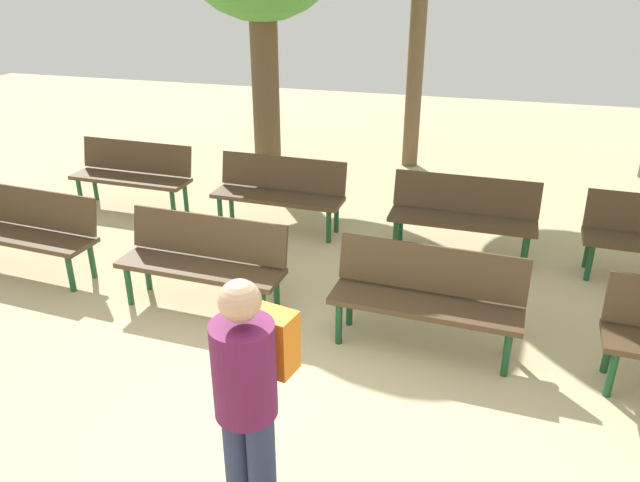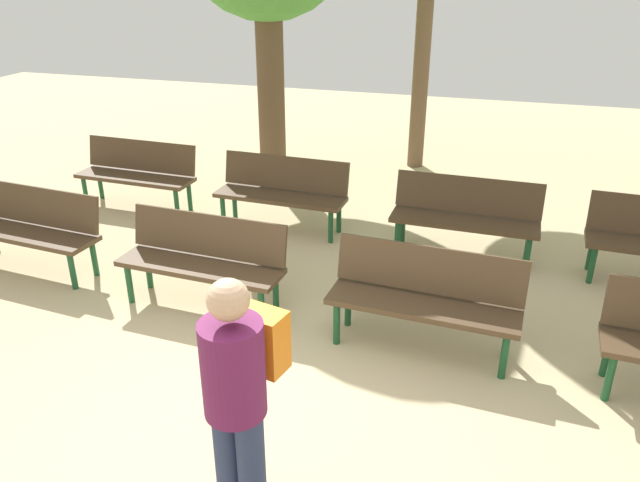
{
  "view_description": "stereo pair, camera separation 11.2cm",
  "coord_description": "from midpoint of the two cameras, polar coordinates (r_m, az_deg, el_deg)",
  "views": [
    {
      "loc": [
        1.46,
        -3.09,
        3.08
      ],
      "look_at": [
        0.0,
        2.16,
        0.55
      ],
      "focal_mm": 34.63,
      "sensor_mm": 36.0,
      "label": 1
    },
    {
      "loc": [
        1.57,
        -3.06,
        3.08
      ],
      "look_at": [
        0.0,
        2.16,
        0.55
      ],
      "focal_mm": 34.63,
      "sensor_mm": 36.0,
      "label": 2
    }
  ],
  "objects": [
    {
      "name": "ground_plane",
      "position": [
        4.61,
        -8.31,
        -17.36
      ],
      "size": [
        24.0,
        24.0,
        0.0
      ],
      "primitive_type": "plane",
      "color": "#CCB789"
    },
    {
      "name": "bench_r0_c1",
      "position": [
        5.91,
        -11.28,
        -1.5
      ],
      "size": [
        1.62,
        0.57,
        0.87
      ],
      "rotation": [
        0.0,
        0.0,
        -0.05
      ],
      "color": "#4C3823",
      "rests_on": "ground_plane"
    },
    {
      "name": "bench_r0_c2",
      "position": [
        5.27,
        9.27,
        -4.76
      ],
      "size": [
        1.63,
        0.58,
        0.87
      ],
      "rotation": [
        0.0,
        0.0,
        -0.06
      ],
      "color": "#4C3823",
      "rests_on": "ground_plane"
    },
    {
      "name": "bench_r1_c2",
      "position": [
        7.0,
        12.65,
        2.64
      ],
      "size": [
        1.61,
        0.53,
        0.87
      ],
      "rotation": [
        0.0,
        0.0,
        -0.03
      ],
      "color": "#4C3823",
      "rests_on": "ground_plane"
    },
    {
      "name": "visitor_with_backpack",
      "position": [
        3.44,
        -7.48,
        -13.94
      ],
      "size": [
        0.42,
        0.58,
        1.65
      ],
      "rotation": [
        0.0,
        0.0,
        2.92
      ],
      "color": "navy",
      "rests_on": "ground_plane"
    },
    {
      "name": "bench_r0_c0",
      "position": [
        7.16,
        -25.83,
        1.18
      ],
      "size": [
        1.64,
        0.62,
        0.87
      ],
      "rotation": [
        0.0,
        0.0,
        -0.09
      ],
      "color": "#4C3823",
      "rests_on": "ground_plane"
    },
    {
      "name": "bench_r1_c1",
      "position": [
        7.52,
        -4.19,
        4.78
      ],
      "size": [
        1.62,
        0.54,
        0.87
      ],
      "rotation": [
        0.0,
        0.0,
        -0.04
      ],
      "color": "#4C3823",
      "rests_on": "ground_plane"
    },
    {
      "name": "bench_r1_c0",
      "position": [
        8.53,
        -17.28,
        6.15
      ],
      "size": [
        1.62,
        0.54,
        0.87
      ],
      "rotation": [
        0.0,
        0.0,
        -0.04
      ],
      "color": "#4C3823",
      "rests_on": "ground_plane"
    }
  ]
}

